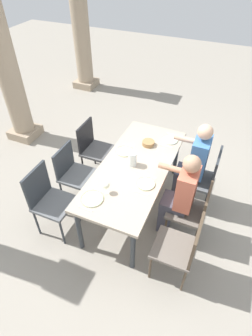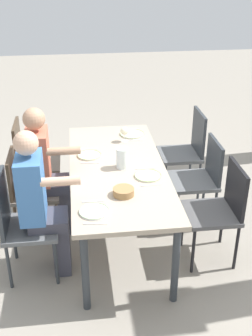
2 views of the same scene
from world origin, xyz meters
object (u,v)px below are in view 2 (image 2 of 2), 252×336
object	(u,v)px
chair_mid_north	(201,175)
chair_east_north	(220,207)
plate_0	(132,134)
wine_glass_0	(124,131)
diner_man_white	(41,202)
chair_west_south	(31,158)
chair_west_north	(187,148)
plate_1	(89,155)
chair_mid_south	(27,187)
diner_woman_green	(46,169)
chair_east_south	(20,220)
dining_table	(118,174)
plate_2	(148,176)
water_pitcher	(122,159)
plate_3	(94,211)
bread_basket	(123,192)

from	to	relation	value
chair_mid_north	chair_east_north	distance (m)	0.60
plate_0	wine_glass_0	xyz separation A→B (m)	(0.16, -0.10, 0.10)
plate_0	diner_man_white	bearing A→B (deg)	-38.35
wine_glass_0	chair_west_south	bearing A→B (deg)	-101.65
chair_west_north	wine_glass_0	distance (m)	0.81
plate_0	plate_1	size ratio (longest dim) A/B	1.13
chair_west_north	chair_mid_south	xyz separation A→B (m)	(0.57, -1.69, -0.06)
diner_woman_green	plate_0	distance (m)	1.03
plate_1	chair_east_south	bearing A→B (deg)	-42.26
plate_0	chair_west_north	bearing A→B (deg)	93.57
dining_table	diner_man_white	distance (m)	0.78
wine_glass_0	chair_mid_north	bearing A→B (deg)	62.59
chair_west_south	chair_mid_north	size ratio (longest dim) A/B	1.06
chair_mid_north	plate_2	size ratio (longest dim) A/B	3.78
diner_woman_green	water_pitcher	xyz separation A→B (m)	(0.20, 0.69, 0.16)
chair_mid_south	plate_0	bearing A→B (deg)	116.48
dining_table	chair_mid_south	bearing A→B (deg)	-102.59
plate_1	chair_east_north	bearing A→B (deg)	58.33
chair_west_north	chair_east_north	distance (m)	1.17
dining_table	chair_mid_south	xyz separation A→B (m)	(-0.19, -0.84, -0.19)
plate_1	chair_mid_south	bearing A→B (deg)	-83.05
diner_woman_green	chair_west_north	bearing A→B (deg)	111.00
chair_east_north	water_pitcher	size ratio (longest dim) A/B	4.86
dining_table	chair_west_north	bearing A→B (deg)	131.81
plate_3	diner_man_white	bearing A→B (deg)	-125.67
plate_0	chair_mid_south	bearing A→B (deg)	-63.52
diner_woman_green	plate_2	xyz separation A→B (m)	(0.39, 0.89, 0.08)
chair_east_north	diner_man_white	size ratio (longest dim) A/B	0.69
chair_east_south	bread_basket	size ratio (longest dim) A/B	5.54
chair_east_north	plate_2	size ratio (longest dim) A/B	3.91
diner_woman_green	wine_glass_0	bearing A→B (deg)	115.65
diner_woman_green	plate_2	bearing A→B (deg)	66.09
dining_table	chair_west_north	xyz separation A→B (m)	(-0.76, 0.85, -0.13)
water_pitcher	chair_east_north	bearing A→B (deg)	63.66
wine_glass_0	plate_2	world-z (taller)	wine_glass_0
plate_2	water_pitcher	size ratio (longest dim) A/B	1.25
chair_mid_north	plate_2	distance (m)	0.76
wine_glass_0	water_pitcher	size ratio (longest dim) A/B	0.83
wine_glass_0	plate_1	distance (m)	0.49
chair_mid_south	diner_man_white	world-z (taller)	diner_man_white
chair_east_south	plate_1	size ratio (longest dim) A/B	4.19
chair_east_south	diner_woman_green	xyz separation A→B (m)	(-0.59, 0.20, 0.15)
chair_west_north	chair_mid_south	world-z (taller)	chair_west_north
chair_west_north	wine_glass_0	world-z (taller)	chair_west_north
dining_table	diner_woman_green	xyz separation A→B (m)	(-0.18, -0.65, -0.00)
plate_2	diner_woman_green	bearing A→B (deg)	-113.91
diner_man_white	bread_basket	distance (m)	0.67
plate_3	bread_basket	world-z (taller)	bread_basket
chair_mid_north	water_pitcher	world-z (taller)	water_pitcher
chair_west_south	water_pitcher	world-z (taller)	water_pitcher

